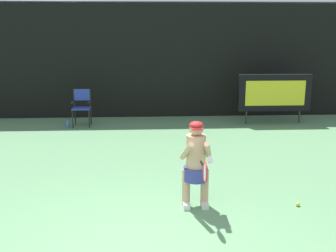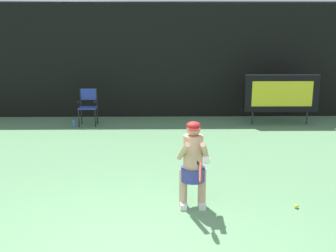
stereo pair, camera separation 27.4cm
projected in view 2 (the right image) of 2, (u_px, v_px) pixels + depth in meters
backdrop_screen at (148, 61)px, 12.71m from camera, size 18.00×0.12×3.66m
scoreboard at (281, 93)px, 11.78m from camera, size 2.20×0.21×1.50m
umpire_chair at (88, 105)px, 11.81m from camera, size 0.52×0.44×1.08m
water_bottle at (74, 123)px, 11.60m from camera, size 0.07×0.07×0.27m
tennis_player at (193, 162)px, 6.26m from camera, size 0.52×0.59×1.41m
tennis_racket at (200, 171)px, 5.66m from camera, size 0.03×0.60×0.31m
tennis_ball_loose at (296, 206)px, 6.35m from camera, size 0.07×0.07×0.07m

